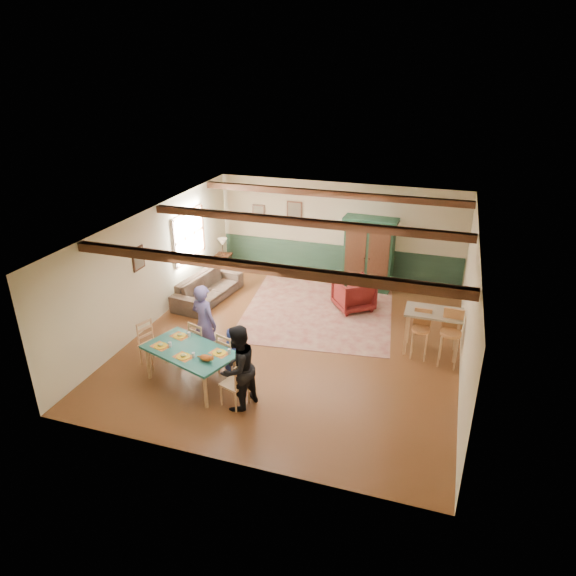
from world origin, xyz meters
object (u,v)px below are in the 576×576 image
(dining_chair_end_right, at_px, (234,382))
(counter_table, at_px, (432,332))
(dining_table, at_px, (191,366))
(end_table, at_px, (224,263))
(dining_chair_far_right, at_px, (231,353))
(dining_chair_far_left, at_px, (203,341))
(sofa, at_px, (208,288))
(person_woman, at_px, (238,368))
(bar_stool_left, at_px, (420,335))
(cat, at_px, (206,357))
(armchair, at_px, (353,294))
(person_child, at_px, (234,350))
(bar_stool_right, at_px, (450,339))
(dining_chair_end_left, at_px, (152,344))
(table_lamp, at_px, (223,247))
(armoire, at_px, (369,254))
(person_man, at_px, (204,323))

(dining_chair_end_right, bearing_deg, counter_table, 151.16)
(dining_table, distance_m, end_table, 5.70)
(dining_chair_far_right, distance_m, dining_chair_end_right, 1.02)
(dining_chair_far_left, bearing_deg, sofa, -46.98)
(person_woman, height_order, end_table, person_woman)
(dining_chair_end_right, relative_size, bar_stool_left, 0.88)
(person_woman, distance_m, cat, 0.69)
(end_table, bearing_deg, armchair, -16.73)
(armchair, bearing_deg, dining_chair_end_right, 38.08)
(dining_chair_far_left, bearing_deg, person_child, -174.29)
(person_child, xyz_separation_m, bar_stool_right, (4.05, 1.57, 0.10))
(dining_chair_end_left, distance_m, bar_stool_right, 6.03)
(table_lamp, distance_m, bar_stool_left, 6.65)
(armchair, distance_m, bar_stool_right, 3.09)
(dining_chair_far_right, xyz_separation_m, dining_chair_end_left, (-1.66, -0.18, 0.00))
(counter_table, relative_size, bar_stool_left, 1.11)
(armoire, relative_size, table_lamp, 4.05)
(armchair, xyz_separation_m, sofa, (-3.70, -0.64, -0.08))
(person_man, bearing_deg, armoire, -100.03)
(dining_chair_end_left, xyz_separation_m, bar_stool_left, (5.15, 1.95, 0.06))
(end_table, distance_m, bar_stool_left, 6.65)
(end_table, bearing_deg, dining_chair_far_right, -63.91)
(table_lamp, bearing_deg, dining_chair_end_right, -63.71)
(sofa, relative_size, counter_table, 1.88)
(dining_chair_far_left, xyz_separation_m, armchair, (2.47, 3.38, -0.06))
(person_man, bearing_deg, counter_table, -139.88)
(counter_table, bearing_deg, bar_stool_right, -47.60)
(dining_chair_end_right, bearing_deg, cat, -80.54)
(sofa, distance_m, table_lamp, 1.98)
(bar_stool_left, bearing_deg, person_woman, -136.67)
(dining_chair_end_right, relative_size, cat, 2.64)
(person_woman, bearing_deg, sofa, -128.37)
(sofa, bearing_deg, dining_chair_end_left, -167.08)
(sofa, bearing_deg, person_child, -138.28)
(person_child, relative_size, table_lamp, 2.00)
(dining_chair_far_left, height_order, sofa, dining_chair_far_left)
(person_woman, xyz_separation_m, bar_stool_right, (3.52, 2.58, -0.21))
(armoire, distance_m, bar_stool_right, 4.03)
(dining_table, bearing_deg, counter_table, 31.05)
(person_man, xyz_separation_m, person_child, (0.74, -0.25, -0.35))
(bar_stool_right, bearing_deg, sofa, 171.29)
(bar_stool_right, bearing_deg, dining_chair_far_left, -160.04)
(dining_chair_far_left, xyz_separation_m, end_table, (-1.64, 4.62, -0.20))
(dining_chair_end_right, height_order, armchair, dining_chair_end_right)
(dining_table, height_order, table_lamp, table_lamp)
(bar_stool_right, bearing_deg, dining_chair_end_right, -140.96)
(cat, xyz_separation_m, counter_table, (3.83, 2.86, -0.33))
(armchair, bearing_deg, cat, 31.01)
(dining_chair_end_right, bearing_deg, armoire, -174.36)
(dining_chair_end_right, relative_size, bar_stool_right, 0.78)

